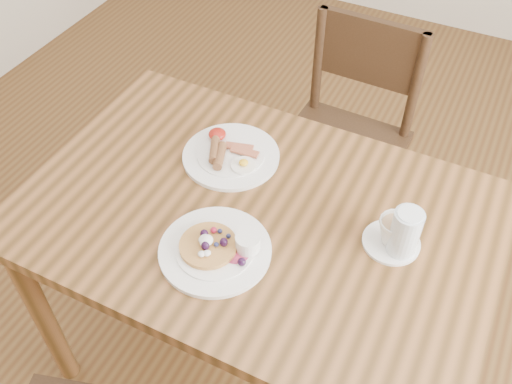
# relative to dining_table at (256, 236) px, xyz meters

# --- Properties ---
(ground) EXTENTS (5.00, 5.00, 0.00)m
(ground) POSITION_rel_dining_table_xyz_m (0.00, 0.00, -0.65)
(ground) COLOR #503116
(ground) RESTS_ON ground
(dining_table) EXTENTS (1.20, 0.80, 0.75)m
(dining_table) POSITION_rel_dining_table_xyz_m (0.00, 0.00, 0.00)
(dining_table) COLOR brown
(dining_table) RESTS_ON ground
(chair_far) EXTENTS (0.43, 0.43, 0.88)m
(chair_far) POSITION_rel_dining_table_xyz_m (0.02, 0.68, -0.16)
(chair_far) COLOR #332012
(chair_far) RESTS_ON ground
(pancake_plate) EXTENTS (0.27, 0.27, 0.06)m
(pancake_plate) POSITION_rel_dining_table_xyz_m (-0.02, -0.16, 0.11)
(pancake_plate) COLOR white
(pancake_plate) RESTS_ON dining_table
(breakfast_plate) EXTENTS (0.27, 0.27, 0.04)m
(breakfast_plate) POSITION_rel_dining_table_xyz_m (-0.16, 0.15, 0.11)
(breakfast_plate) COLOR white
(breakfast_plate) RESTS_ON dining_table
(teacup_saucer) EXTENTS (0.14, 0.14, 0.08)m
(teacup_saucer) POSITION_rel_dining_table_xyz_m (0.34, 0.05, 0.14)
(teacup_saucer) COLOR white
(teacup_saucer) RESTS_ON dining_table
(water_glass) EXTENTS (0.07, 0.07, 0.13)m
(water_glass) POSITION_rel_dining_table_xyz_m (0.36, 0.04, 0.17)
(water_glass) COLOR silver
(water_glass) RESTS_ON dining_table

